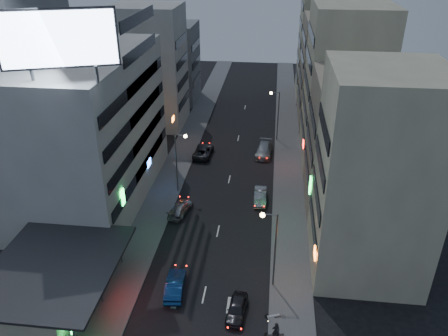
% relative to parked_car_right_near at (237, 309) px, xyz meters
% --- Properties ---
extents(ground, '(180.00, 180.00, 0.00)m').
position_rel_parked_car_right_near_xyz_m(ground, '(-3.23, -2.01, -0.67)').
color(ground, black).
rests_on(ground, ground).
extents(sidewalk_left, '(4.00, 120.00, 0.12)m').
position_rel_parked_car_right_near_xyz_m(sidewalk_left, '(-11.23, 27.99, -0.61)').
color(sidewalk_left, '#4C4C4F').
rests_on(sidewalk_left, ground).
extents(sidewalk_right, '(4.00, 120.00, 0.12)m').
position_rel_parked_car_right_near_xyz_m(sidewalk_right, '(4.77, 27.99, -0.61)').
color(sidewalk_right, '#4C4C4F').
rests_on(sidewalk_right, ground).
extents(food_court, '(11.00, 13.00, 3.88)m').
position_rel_parked_car_right_near_xyz_m(food_court, '(-17.13, -0.01, 1.32)').
color(food_court, beige).
rests_on(food_court, ground).
extents(white_building, '(14.00, 24.00, 18.00)m').
position_rel_parked_car_right_near_xyz_m(white_building, '(-20.23, 17.99, 8.33)').
color(white_building, '#B7B7B2').
rests_on(white_building, ground).
extents(grey_tower, '(10.00, 14.00, 34.00)m').
position_rel_parked_car_right_near_xyz_m(grey_tower, '(-29.23, 20.99, 16.33)').
color(grey_tower, slate).
rests_on(grey_tower, ground).
extents(shophouse_near, '(10.00, 11.00, 20.00)m').
position_rel_parked_car_right_near_xyz_m(shophouse_near, '(11.77, 8.49, 9.33)').
color(shophouse_near, beige).
rests_on(shophouse_near, ground).
extents(shophouse_mid, '(11.00, 12.00, 16.00)m').
position_rel_parked_car_right_near_xyz_m(shophouse_mid, '(12.27, 19.99, 7.33)').
color(shophouse_mid, tan).
rests_on(shophouse_mid, ground).
extents(shophouse_far, '(10.00, 14.00, 22.00)m').
position_rel_parked_car_right_near_xyz_m(shophouse_far, '(11.77, 32.99, 10.33)').
color(shophouse_far, beige).
rests_on(shophouse_far, ground).
extents(far_left_a, '(11.00, 10.00, 20.00)m').
position_rel_parked_car_right_near_xyz_m(far_left_a, '(-18.73, 42.99, 9.33)').
color(far_left_a, '#B7B7B2').
rests_on(far_left_a, ground).
extents(far_left_b, '(12.00, 10.00, 15.00)m').
position_rel_parked_car_right_near_xyz_m(far_left_b, '(-19.23, 55.99, 6.83)').
color(far_left_b, slate).
rests_on(far_left_b, ground).
extents(far_right_a, '(11.00, 12.00, 18.00)m').
position_rel_parked_car_right_near_xyz_m(far_right_a, '(12.27, 47.99, 8.33)').
color(far_right_a, tan).
rests_on(far_right_a, ground).
extents(far_right_b, '(12.00, 12.00, 24.00)m').
position_rel_parked_car_right_near_xyz_m(far_right_b, '(12.77, 61.99, 11.33)').
color(far_right_b, beige).
rests_on(far_right_b, ground).
extents(billboard, '(9.52, 3.75, 6.20)m').
position_rel_parked_car_right_near_xyz_m(billboard, '(-16.22, 7.96, 21.00)').
color(billboard, '#595B60').
rests_on(billboard, white_building).
extents(street_lamp_right_near, '(1.60, 0.44, 8.02)m').
position_rel_parked_car_right_near_xyz_m(street_lamp_right_near, '(2.67, 3.99, 4.70)').
color(street_lamp_right_near, '#595B60').
rests_on(street_lamp_right_near, sidewalk_right).
extents(street_lamp_left, '(1.60, 0.44, 8.02)m').
position_rel_parked_car_right_near_xyz_m(street_lamp_left, '(-9.14, 19.99, 4.70)').
color(street_lamp_left, '#595B60').
rests_on(street_lamp_left, sidewalk_left).
extents(street_lamp_right_far, '(1.60, 0.44, 8.02)m').
position_rel_parked_car_right_near_xyz_m(street_lamp_right_far, '(2.67, 37.99, 4.70)').
color(street_lamp_right_far, '#595B60').
rests_on(street_lamp_right_far, sidewalk_right).
extents(parked_car_right_near, '(1.95, 4.04, 1.33)m').
position_rel_parked_car_right_near_xyz_m(parked_car_right_near, '(0.00, 0.00, 0.00)').
color(parked_car_right_near, '#26252A').
rests_on(parked_car_right_near, ground).
extents(parked_car_right_mid, '(1.60, 4.35, 1.42)m').
position_rel_parked_car_right_near_xyz_m(parked_car_right_mid, '(1.19, 18.88, 0.04)').
color(parked_car_right_mid, '#9FA0A7').
rests_on(parked_car_right_mid, ground).
extents(parked_car_left, '(2.73, 5.59, 1.53)m').
position_rel_parked_car_right_near_xyz_m(parked_car_left, '(-7.92, 30.91, 0.10)').
color(parked_car_left, '#2B2A30').
rests_on(parked_car_left, ground).
extents(parked_car_right_far, '(2.64, 5.79, 1.64)m').
position_rel_parked_car_right_near_xyz_m(parked_car_right_far, '(1.16, 32.30, 0.16)').
color(parked_car_right_far, gray).
rests_on(parked_car_right_far, ground).
extents(road_car_blue, '(2.00, 4.71, 1.51)m').
position_rel_parked_car_right_near_xyz_m(road_car_blue, '(-5.96, 2.15, 0.09)').
color(road_car_blue, navy).
rests_on(road_car_blue, ground).
extents(road_car_silver, '(2.72, 4.92, 1.35)m').
position_rel_parked_car_right_near_xyz_m(road_car_silver, '(-8.17, 15.07, 0.01)').
color(road_car_silver, '#9B9CA3').
rests_on(road_car_silver, ground).
extents(person, '(0.69, 0.51, 1.74)m').
position_rel_parked_car_right_near_xyz_m(person, '(3.38, -2.34, 0.32)').
color(person, black).
rests_on(person, sidewalk_right).
extents(scooter_blue, '(1.23, 1.85, 1.08)m').
position_rel_parked_car_right_near_xyz_m(scooter_blue, '(5.11, -1.96, -0.01)').
color(scooter_blue, navy).
rests_on(scooter_blue, sidewalk_right).
extents(scooter_black_b, '(1.10, 2.16, 1.26)m').
position_rel_parked_car_right_near_xyz_m(scooter_black_b, '(4.08, -1.75, 0.08)').
color(scooter_black_b, black).
rests_on(scooter_black_b, sidewalk_right).
extents(scooter_silver_b, '(1.07, 1.74, 1.01)m').
position_rel_parked_car_right_near_xyz_m(scooter_silver_b, '(3.68, 0.40, -0.04)').
color(scooter_silver_b, '#A8ABB0').
rests_on(scooter_silver_b, sidewalk_right).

